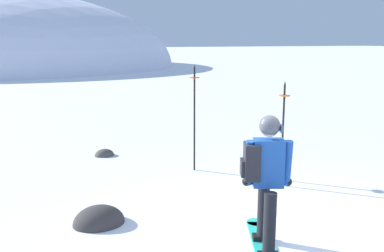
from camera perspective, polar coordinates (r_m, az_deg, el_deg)
name	(u,v)px	position (r m, az deg, el deg)	size (l,w,h in m)	color
ground_plane	(298,245)	(5.77, 14.14, -15.34)	(300.00, 300.00, 0.00)	white
snowboarder_main	(265,180)	(5.21, 9.85, -7.20)	(0.90, 1.71, 1.71)	#23B7A3
piste_marker_near	(283,127)	(7.57, 12.20, -0.12)	(0.20, 0.20, 1.90)	black
piste_marker_far	(194,111)	(8.29, 0.33, 2.01)	(0.20, 0.20, 2.13)	black
rock_dark	(99,223)	(6.34, -12.45, -12.72)	(0.74, 0.63, 0.52)	#383333
rock_mid	(104,156)	(9.81, -11.76, -3.94)	(0.44, 0.38, 0.31)	#4C4742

